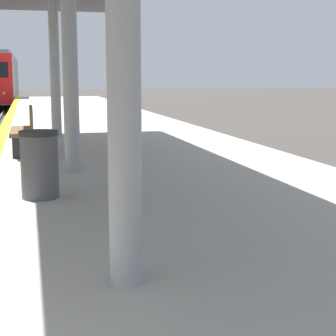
# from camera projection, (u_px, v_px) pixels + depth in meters

# --- Properties ---
(trash_bin) EXTENTS (0.49, 0.49, 0.86)m
(trash_bin) POSITION_uv_depth(u_px,v_px,m) (40.00, 164.00, 7.09)
(trash_bin) COLOR #4C4C51
(trash_bin) RESTS_ON platform_right
(bench) EXTENTS (0.44, 1.71, 0.92)m
(bench) POSITION_uv_depth(u_px,v_px,m) (25.00, 129.00, 11.14)
(bench) COLOR brown
(bench) RESTS_ON platform_right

